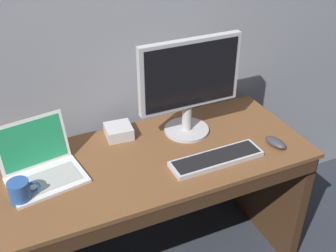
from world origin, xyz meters
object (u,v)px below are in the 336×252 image
wired_keyboard (216,159)px  computer_mouse (276,142)px  external_drive_box (119,131)px  laptop_white (41,166)px  external_monitor (190,82)px  coffee_mug (20,191)px

wired_keyboard → computer_mouse: computer_mouse is taller
external_drive_box → laptop_white: bearing=-158.7°
external_monitor → computer_mouse: 0.49m
external_drive_box → computer_mouse: bearing=-30.4°
computer_mouse → coffee_mug: (-1.13, 0.10, 0.03)m
wired_keyboard → computer_mouse: bearing=-2.0°
external_monitor → computer_mouse: size_ratio=4.27×
wired_keyboard → computer_mouse: (0.31, -0.01, 0.01)m
external_monitor → wired_keyboard: 0.37m
computer_mouse → external_monitor: bearing=128.4°
external_monitor → coffee_mug: external_monitor is taller
computer_mouse → coffee_mug: size_ratio=0.95×
computer_mouse → coffee_mug: coffee_mug is taller
laptop_white → external_monitor: bearing=3.4°
computer_mouse → laptop_white: bearing=155.8°
wired_keyboard → coffee_mug: coffee_mug is taller
laptop_white → computer_mouse: laptop_white is taller
external_monitor → external_drive_box: 0.42m
laptop_white → computer_mouse: 1.05m
coffee_mug → laptop_white: bearing=50.4°
external_monitor → computer_mouse: (0.32, -0.27, -0.26)m
external_monitor → wired_keyboard: external_monitor is taller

